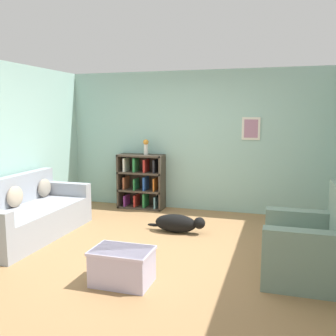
{
  "coord_description": "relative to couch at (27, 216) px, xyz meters",
  "views": [
    {
      "loc": [
        1.52,
        -4.62,
        1.82
      ],
      "look_at": [
        0.0,
        0.4,
        1.05
      ],
      "focal_mm": 40.0,
      "sensor_mm": 36.0,
      "label": 1
    }
  ],
  "objects": [
    {
      "name": "dog",
      "position": [
        2.1,
        0.82,
        -0.17
      ],
      "size": [
        0.94,
        0.25,
        0.28
      ],
      "color": "black",
      "rests_on": "ground_plane"
    },
    {
      "name": "wall_back",
      "position": [
        2.05,
        2.33,
        0.99
      ],
      "size": [
        5.6,
        0.13,
        2.6
      ],
      "color": "#93BCB2",
      "rests_on": "ground_plane"
    },
    {
      "name": "bookshelf",
      "position": [
        1.02,
        2.1,
        0.21
      ],
      "size": [
        0.88,
        0.36,
        1.04
      ],
      "color": "#42382D",
      "rests_on": "ground_plane"
    },
    {
      "name": "recliner_chair",
      "position": [
        3.94,
        -0.31,
        0.05
      ],
      "size": [
        0.9,
        1.0,
        1.04
      ],
      "color": "gray",
      "rests_on": "ground_plane"
    },
    {
      "name": "vase",
      "position": [
        1.13,
        2.08,
        0.89
      ],
      "size": [
        0.1,
        0.1,
        0.29
      ],
      "color": "silver",
      "rests_on": "bookshelf"
    },
    {
      "name": "couch",
      "position": [
        0.0,
        0.0,
        0.0
      ],
      "size": [
        0.9,
        2.07,
        0.88
      ],
      "color": "#9399A3",
      "rests_on": "ground_plane"
    },
    {
      "name": "coffee_table",
      "position": [
        1.99,
        -1.03,
        -0.11
      ],
      "size": [
        0.65,
        0.44,
        0.38
      ],
      "color": "#BCB2D1",
      "rests_on": "ground_plane"
    },
    {
      "name": "ground_plane",
      "position": [
        2.05,
        0.08,
        -0.31
      ],
      "size": [
        14.0,
        14.0,
        0.0
      ],
      "primitive_type": "plane",
      "color": "#997047"
    }
  ]
}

